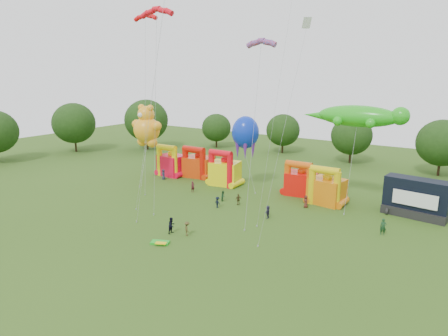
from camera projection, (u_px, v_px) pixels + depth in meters
The scene contains 24 objects.
ground at pixel (120, 251), 42.06m from camera, with size 160.00×160.00×0.00m, color #315317.
tree_ring at pixel (113, 191), 41.72m from camera, with size 123.37×125.47×12.07m.
bouncy_castle_0 at pixel (171, 163), 72.45m from camera, with size 4.94×4.14×5.81m.
bouncy_castle_1 at pixel (198, 165), 71.53m from camera, with size 5.50×4.69×5.69m.
bouncy_castle_2 at pixel (224, 171), 66.29m from camera, with size 5.25×4.52×6.08m.
bouncy_castle_3 at pixel (301, 181), 60.96m from camera, with size 5.03×4.26×5.46m.
bouncy_castle_4 at pixel (326, 189), 56.75m from camera, with size 5.12×4.35×5.69m.
stage_trailer at pixel (416, 198), 51.78m from camera, with size 8.16×3.90×5.08m.
teddy_bear_kite at pixel (146, 135), 66.76m from camera, with size 6.19×5.75×13.27m.
gecko_kite at pixel (356, 130), 54.39m from camera, with size 14.45×7.87×14.13m.
octopus_kite at pixel (247, 145), 62.94m from camera, with size 5.24×4.31×11.79m.
parafoil_kites at pixel (163, 108), 58.41m from camera, with size 27.46×13.40×28.27m.
diamond_kites at pixel (210, 96), 47.82m from camera, with size 22.29×13.63×36.24m.
folded_kite_bundle at pixel (160, 243), 43.85m from camera, with size 2.23×1.70×0.31m.
spectator_0 at pixel (164, 174), 69.88m from camera, with size 0.88×0.57×1.81m, color #222639.
spectator_1 at pixel (193, 187), 62.53m from camera, with size 0.64×0.42×1.75m, color #4D1621.
spectator_2 at pixel (223, 196), 58.24m from camera, with size 0.74×0.58×1.53m, color #1A4124.
spectator_3 at pixel (218, 202), 55.36m from camera, with size 1.01×0.58×1.57m, color black.
spectator_4 at pixel (238, 199), 56.49m from camera, with size 0.95×0.40×1.63m, color #48391C.
spectator_5 at pixel (268, 212), 51.45m from camera, with size 1.56×0.50×1.68m, color #2D2844.
spectator_6 at pixel (306, 202), 55.39m from camera, with size 0.86×0.56×1.75m, color #532017.
spectator_7 at pixel (383, 227), 46.10m from camera, with size 0.71×0.47×1.95m, color #183D1F.
spectator_8 at pixel (172, 225), 46.52m from camera, with size 0.94×0.74×1.94m, color black.
spectator_9 at pixel (187, 229), 45.91m from camera, with size 1.09×0.63×1.69m, color #453D1B.
Camera 1 is at (30.46, -26.45, 18.43)m, focal length 32.00 mm.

